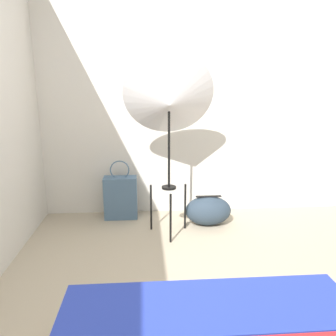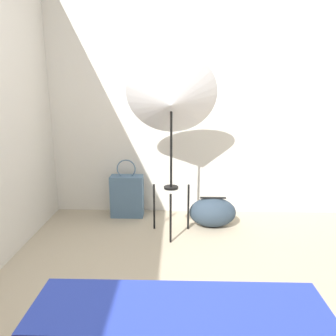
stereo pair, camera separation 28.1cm
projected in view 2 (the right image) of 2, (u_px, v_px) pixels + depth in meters
name	position (u px, v px, depth m)	size (l,w,h in m)	color
wall_back	(163.00, 94.00, 3.45)	(8.00, 0.05, 2.60)	silver
photo_umbrella	(171.00, 101.00, 2.86)	(0.82, 0.55, 1.67)	black
tote_bag	(127.00, 196.00, 3.54)	(0.35, 0.17, 0.63)	slate
duffel_bag	(212.00, 212.00, 3.29)	(0.47, 0.30, 0.31)	#2D3D4C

